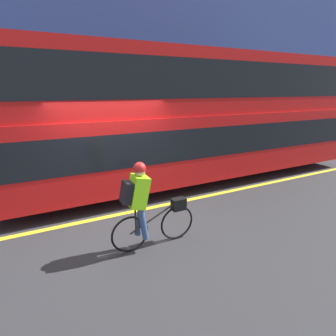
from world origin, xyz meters
The scene contains 7 objects.
ground_plane centered at (0.00, 0.00, 0.00)m, with size 80.00×80.00×0.00m, color #2D2D30.
road_center_line centered at (0.00, 0.15, 0.00)m, with size 50.00×0.14×0.01m, color yellow.
sidewalk_curb centered at (0.00, 5.74, 0.05)m, with size 60.00×2.10×0.11m.
building_facade centered at (0.00, 6.94, 4.62)m, with size 60.00×0.30×9.25m.
bus centered at (2.89, 1.55, 2.06)m, with size 10.96×2.53×3.71m.
cyclist_on_bike centered at (0.11, -1.32, 0.87)m, with size 1.60×0.32×1.60m.
street_sign_post centered at (2.86, 5.63, 1.59)m, with size 0.36×0.09×2.66m.
Camera 1 is at (-1.38, -5.19, 2.74)m, focal length 28.00 mm.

